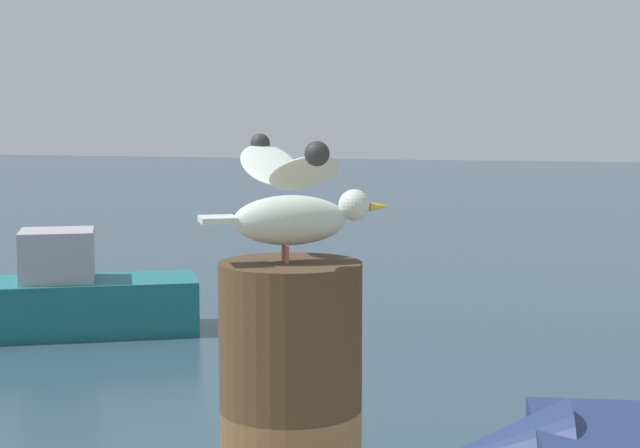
{
  "coord_description": "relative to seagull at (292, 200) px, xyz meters",
  "views": [
    {
      "loc": [
        1.08,
        -2.27,
        3.11
      ],
      "look_at": [
        0.53,
        -0.06,
        2.85
      ],
      "focal_mm": 57.89,
      "sensor_mm": 36.0,
      "label": 1
    }
  ],
  "objects": [
    {
      "name": "seagull",
      "position": [
        0.0,
        0.0,
        0.0
      ],
      "size": [
        0.38,
        0.56,
        0.25
      ],
      "color": "#C66A60",
      "rests_on": "mooring_post"
    }
  ]
}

